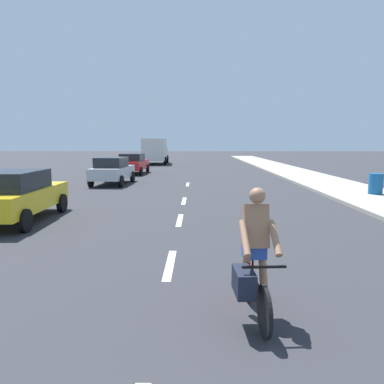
{
  "coord_description": "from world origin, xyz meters",
  "views": [
    {
      "loc": [
        0.54,
        0.79,
        2.42
      ],
      "look_at": [
        0.41,
        10.34,
        1.1
      ],
      "focal_mm": 33.68,
      "sensor_mm": 36.0,
      "label": 1
    }
  ],
  "objects": [
    {
      "name": "lane_stripe_3",
      "position": [
        0.0,
        11.83,
        0.0
      ],
      "size": [
        0.16,
        1.8,
        0.01
      ],
      "primitive_type": "cube",
      "color": "white",
      "rests_on": "ground"
    },
    {
      "name": "lane_stripe_4",
      "position": [
        0.0,
        15.57,
        0.0
      ],
      "size": [
        0.16,
        1.8,
        0.01
      ],
      "primitive_type": "cube",
      "color": "white",
      "rests_on": "ground"
    },
    {
      "name": "parked_car_red",
      "position": [
        -4.4,
        28.46,
        0.84
      ],
      "size": [
        2.08,
        4.26,
        1.57
      ],
      "rotation": [
        0.0,
        0.0,
        -0.04
      ],
      "color": "red",
      "rests_on": "ground"
    },
    {
      "name": "lane_stripe_2",
      "position": [
        0.0,
        7.7,
        0.0
      ],
      "size": [
        0.16,
        1.8,
        0.01
      ],
      "primitive_type": "cube",
      "color": "white",
      "rests_on": "ground"
    },
    {
      "name": "trash_bin_far",
      "position": [
        8.48,
        16.76,
        0.6
      ],
      "size": [
        0.6,
        0.6,
        0.91
      ],
      "primitive_type": "cylinder",
      "color": "#14518C",
      "rests_on": "sidewalk_strip"
    },
    {
      "name": "cyclist",
      "position": [
        1.31,
        5.52,
        0.83
      ],
      "size": [
        0.64,
        1.71,
        1.82
      ],
      "rotation": [
        0.0,
        0.0,
        3.2
      ],
      "color": "black",
      "rests_on": "ground"
    },
    {
      "name": "ground_plane",
      "position": [
        0.0,
        20.0,
        0.0
      ],
      "size": [
        160.0,
        160.0,
        0.0
      ],
      "primitive_type": "plane",
      "color": "#2D2D33"
    },
    {
      "name": "sidewalk_strip",
      "position": [
        8.09,
        22.0,
        0.07
      ],
      "size": [
        3.6,
        80.0,
        0.14
      ],
      "primitive_type": "cube",
      "color": "#9E998E",
      "rests_on": "ground"
    },
    {
      "name": "delivery_truck",
      "position": [
        -4.12,
        41.08,
        1.5
      ],
      "size": [
        2.79,
        6.29,
        2.8
      ],
      "rotation": [
        0.0,
        0.0,
        0.02
      ],
      "color": "beige",
      "rests_on": "ground"
    },
    {
      "name": "parked_car_yellow",
      "position": [
        -5.03,
        11.6,
        0.84
      ],
      "size": [
        2.02,
        4.24,
        1.57
      ],
      "rotation": [
        0.0,
        0.0,
        0.02
      ],
      "color": "gold",
      "rests_on": "ground"
    },
    {
      "name": "lane_stripe_5",
      "position": [
        0.0,
        21.51,
        0.0
      ],
      "size": [
        0.16,
        1.8,
        0.01
      ],
      "primitive_type": "cube",
      "color": "white",
      "rests_on": "ground"
    },
    {
      "name": "parked_car_silver",
      "position": [
        -4.36,
        21.5,
        0.84
      ],
      "size": [
        2.03,
        4.09,
        1.57
      ],
      "rotation": [
        0.0,
        0.0,
        -0.05
      ],
      "color": "#B7BABF",
      "rests_on": "ground"
    }
  ]
}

